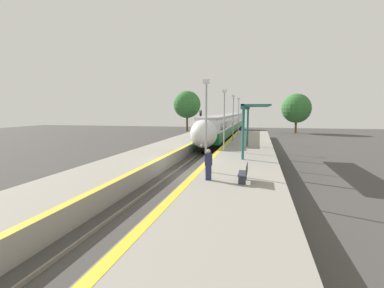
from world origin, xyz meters
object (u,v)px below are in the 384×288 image
at_px(railway_signal, 201,124).
at_px(lamppost_far, 233,115).
at_px(lamppost_near, 206,119).
at_px(lamppost_farthest, 238,114).
at_px(lamppost_mid, 224,116).
at_px(person_waiting, 209,164).
at_px(platform_bench, 244,173).
at_px(train, 227,124).

xyz_separation_m(railway_signal, lamppost_far, (4.67, -4.26, 1.31)).
bearing_deg(railway_signal, lamppost_far, -42.39).
relative_size(lamppost_near, lamppost_farthest, 1.00).
bearing_deg(lamppost_mid, railway_signal, 109.40).
distance_m(person_waiting, lamppost_near, 3.08).
distance_m(lamppost_mid, lamppost_farthest, 18.00).
relative_size(platform_bench, lamppost_farthest, 0.28).
relative_size(railway_signal, lamppost_mid, 0.86).
bearing_deg(railway_signal, lamppost_mid, -70.60).
relative_size(platform_bench, railway_signal, 0.32).
relative_size(lamppost_near, lamppost_far, 1.00).
bearing_deg(lamppost_far, person_waiting, -88.55).
relative_size(train, lamppost_mid, 8.76).
distance_m(railway_signal, lamppost_mid, 14.12).
bearing_deg(lamppost_near, person_waiting, -76.24).
relative_size(train, platform_bench, 31.62).
bearing_deg(railway_signal, person_waiting, -77.99).
distance_m(train, lamppost_near, 33.50).
bearing_deg(lamppost_near, train, 93.95).
xyz_separation_m(person_waiting, lamppost_far, (-0.51, 20.07, 2.23)).
bearing_deg(lamppost_farthest, lamppost_far, -90.00).
bearing_deg(platform_bench, lamppost_near, 138.28).
xyz_separation_m(platform_bench, lamppost_near, (-2.33, 2.08, 2.59)).
height_order(train, person_waiting, train).
height_order(platform_bench, lamppost_farthest, lamppost_farthest).
bearing_deg(railway_signal, platform_bench, -73.95).
xyz_separation_m(lamppost_near, lamppost_far, (0.00, 18.00, 0.00)).
xyz_separation_m(train, railway_signal, (-2.37, -11.10, 0.56)).
height_order(platform_bench, lamppost_mid, lamppost_mid).
distance_m(person_waiting, lamppost_far, 20.19).
bearing_deg(lamppost_far, train, 98.52).
xyz_separation_m(platform_bench, lamppost_far, (-2.33, 20.08, 2.59)).
height_order(train, railway_signal, railway_signal).
bearing_deg(lamppost_farthest, train, 109.88).
xyz_separation_m(platform_bench, lamppost_mid, (-2.33, 11.08, 2.59)).
height_order(train, lamppost_farthest, lamppost_farthest).
xyz_separation_m(person_waiting, lamppost_near, (-0.51, 2.07, 2.23)).
bearing_deg(lamppost_mid, lamppost_near, -90.00).
height_order(person_waiting, lamppost_near, lamppost_near).
height_order(railway_signal, lamppost_farthest, lamppost_farthest).
bearing_deg(train, platform_bench, -82.55).
xyz_separation_m(train, lamppost_farthest, (2.30, -6.37, 1.87)).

